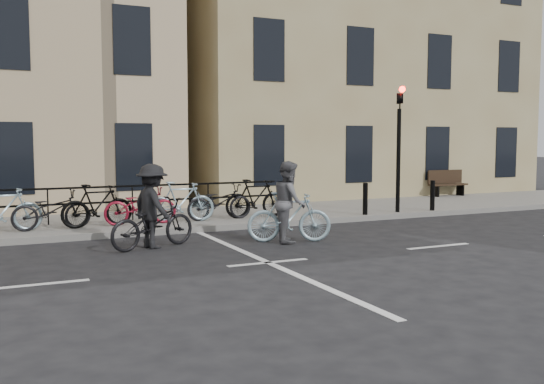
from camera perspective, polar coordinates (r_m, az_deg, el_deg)
name	(u,v)px	position (r m, az deg, el deg)	size (l,w,h in m)	color
ground	(268,263)	(11.26, -0.38, -6.68)	(120.00, 120.00, 0.00)	black
sidewalk	(18,229)	(16.16, -22.79, -3.23)	(46.00, 4.00, 0.15)	slate
building_east	(330,49)	(27.02, 5.50, 13.21)	(14.00, 10.00, 12.00)	#9B895E
traffic_light	(399,133)	(17.98, 11.87, 5.45)	(0.18, 0.30, 3.90)	black
bollard_east	(365,199)	(17.28, 8.77, -0.63)	(0.14, 0.14, 0.90)	black
bollard_west	(432,195)	(18.73, 14.87, -0.31)	(0.14, 0.14, 0.90)	black
bench	(447,182)	(23.70, 16.11, 0.92)	(1.60, 0.41, 0.97)	black
parked_bikes	(73,208)	(15.24, -18.25, -1.41)	(11.45, 1.23, 1.05)	black
cyclist_grey	(289,209)	(13.39, 1.64, -1.65)	(1.93, 1.15, 1.80)	#95B4C3
cyclist_dark	(152,215)	(12.90, -11.18, -2.15)	(2.10, 1.31, 1.77)	black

